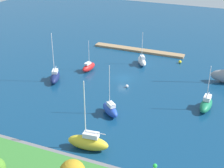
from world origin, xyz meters
TOP-DOWN VIEW (x-y plane):
  - water at (0.00, 0.00)m, footprint 160.00×160.00m
  - pier_dock at (2.83, -18.35)m, footprint 25.23×2.38m
  - breakwater at (0.00, 32.36)m, footprint 57.72×3.75m
  - sailboat_green_far_south at (-19.47, 7.00)m, footprint 2.31×5.83m
  - sailboat_yellow_lone_south at (-4.64, 26.90)m, footprint 6.80×2.84m
  - sailboat_blue_by_breakwater at (-3.60, 15.93)m, footprint 4.89×4.51m
  - sailboat_red_center_basin at (9.25, -0.82)m, footprint 2.17×4.85m
  - sailboat_navy_along_channel at (13.50, 7.35)m, footprint 4.06×6.16m
  - sailboat_white_west_end at (-1.20, -9.40)m, footprint 4.12×5.22m
  - mooring_buoy_yellow at (-9.74, -14.05)m, footprint 0.78×0.78m
  - mooring_buoy_white at (-2.39, 4.10)m, footprint 0.66×0.66m

SIDE VIEW (x-z plane):
  - water at x=0.00m, z-range 0.00..0.00m
  - pier_dock at x=2.83m, z-range 0.00..0.54m
  - mooring_buoy_white at x=-2.39m, z-range 0.00..0.66m
  - mooring_buoy_yellow at x=-9.74m, z-range 0.00..0.78m
  - breakwater at x=0.00m, z-range 0.00..1.24m
  - sailboat_red_center_basin at x=9.25m, z-range -2.74..4.64m
  - sailboat_white_west_end at x=-1.20m, z-range -3.14..5.16m
  - sailboat_navy_along_channel at x=13.50m, z-range -4.51..6.63m
  - sailboat_green_far_south at x=-19.47m, z-range -3.42..5.55m
  - sailboat_blue_by_breakwater at x=-3.60m, z-range -3.77..5.93m
  - sailboat_yellow_lone_south at x=-4.64m, z-range -4.54..7.17m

